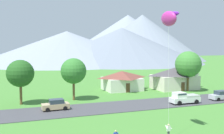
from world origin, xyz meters
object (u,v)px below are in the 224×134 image
object	(u,v)px
tree_near_left	(74,71)
house_left_center	(174,78)
parked_car_silver_mid_west	(221,95)
kite_flyer_with_kite	(169,21)
house_leftmost	(122,80)
tree_right_of_center	(20,74)
parked_car_tan_west_end	(56,105)
tree_left_of_center	(188,64)
pickup_truck_white_west_side	(184,98)

from	to	relation	value
tree_near_left	house_left_center	bearing A→B (deg)	10.32
parked_car_silver_mid_west	kite_flyer_with_kite	xyz separation A→B (m)	(-19.67, -13.16, 11.99)
tree_near_left	parked_car_silver_mid_west	world-z (taller)	tree_near_left
house_leftmost	parked_car_silver_mid_west	distance (m)	21.25
house_leftmost	tree_right_of_center	distance (m)	23.52
tree_near_left	parked_car_tan_west_end	bearing A→B (deg)	-122.65
house_leftmost	parked_car_silver_mid_west	xyz separation A→B (m)	(13.08, -16.69, -1.38)
house_left_center	kite_flyer_with_kite	xyz separation A→B (m)	(-18.67, -27.02, 10.27)
house_leftmost	tree_right_of_center	bearing A→B (deg)	-160.36
house_leftmost	house_left_center	distance (m)	12.41
parked_car_tan_west_end	house_left_center	bearing A→B (deg)	21.12
parked_car_tan_west_end	house_leftmost	bearing A→B (deg)	39.65
tree_left_of_center	parked_car_tan_west_end	world-z (taller)	tree_left_of_center
house_leftmost	tree_right_of_center	world-z (taller)	tree_right_of_center
house_left_center	pickup_truck_white_west_side	size ratio (longest dim) A/B	1.95
house_left_center	parked_car_tan_west_end	distance (m)	31.16
tree_right_of_center	pickup_truck_white_west_side	bearing A→B (deg)	-19.18
tree_right_of_center	parked_car_tan_west_end	xyz separation A→B (m)	(5.01, -6.21, -4.50)
tree_left_of_center	parked_car_silver_mid_west	world-z (taller)	tree_left_of_center
kite_flyer_with_kite	parked_car_silver_mid_west	bearing A→B (deg)	33.79
tree_right_of_center	pickup_truck_white_west_side	xyz separation A→B (m)	(26.64, -9.27, -4.31)
house_left_center	tree_left_of_center	distance (m)	5.14
tree_right_of_center	parked_car_silver_mid_west	xyz separation A→B (m)	(35.03, -8.86, -4.50)
tree_right_of_center	kite_flyer_with_kite	size ratio (longest dim) A/B	0.55
parked_car_silver_mid_west	pickup_truck_white_west_side	xyz separation A→B (m)	(-8.38, -0.41, 0.19)
house_left_center	tree_right_of_center	world-z (taller)	tree_right_of_center
tree_near_left	parked_car_tan_west_end	xyz separation A→B (m)	(-4.30, -6.71, -4.56)
tree_left_of_center	tree_right_of_center	size ratio (longest dim) A/B	1.15
parked_car_tan_west_end	pickup_truck_white_west_side	world-z (taller)	pickup_truck_white_west_side
tree_right_of_center	tree_left_of_center	bearing A→B (deg)	2.10
house_leftmost	kite_flyer_with_kite	world-z (taller)	kite_flyer_with_kite
tree_near_left	tree_left_of_center	size ratio (longest dim) A/B	0.88
tree_right_of_center	kite_flyer_with_kite	distance (m)	27.87
tree_left_of_center	house_leftmost	bearing A→B (deg)	153.47
pickup_truck_white_west_side	house_left_center	bearing A→B (deg)	62.63
tree_near_left	kite_flyer_with_kite	xyz separation A→B (m)	(6.05, -22.52, 7.43)
pickup_truck_white_west_side	tree_near_left	bearing A→B (deg)	150.61
tree_left_of_center	tree_right_of_center	xyz separation A→B (m)	(-35.07, -1.28, -0.62)
pickup_truck_white_west_side	house_leftmost	bearing A→B (deg)	105.34
pickup_truck_white_west_side	tree_right_of_center	bearing A→B (deg)	160.82
house_left_center	tree_near_left	world-z (taller)	tree_near_left
house_leftmost	house_left_center	xyz separation A→B (m)	(12.08, -2.84, 0.34)
house_leftmost	tree_right_of_center	size ratio (longest dim) A/B	1.10
house_leftmost	tree_near_left	distance (m)	14.96
house_leftmost	parked_car_tan_west_end	size ratio (longest dim) A/B	1.99
house_left_center	tree_left_of_center	world-z (taller)	tree_left_of_center
parked_car_tan_west_end	parked_car_silver_mid_west	world-z (taller)	same
parked_car_silver_mid_west	pickup_truck_white_west_side	world-z (taller)	pickup_truck_white_west_side
tree_left_of_center	tree_near_left	bearing A→B (deg)	-178.25
parked_car_silver_mid_west	tree_right_of_center	bearing A→B (deg)	165.81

